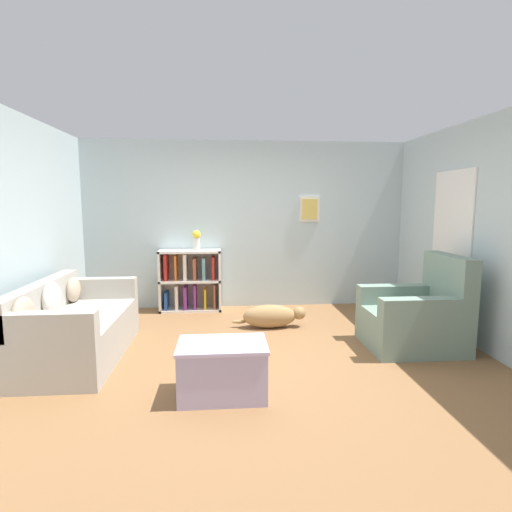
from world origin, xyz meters
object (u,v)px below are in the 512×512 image
(recliner_chair, at_px, (418,317))
(coffee_table, at_px, (222,368))
(dog, at_px, (272,316))
(couch, at_px, (73,328))
(bookshelf, at_px, (190,281))
(vase, at_px, (197,239))

(recliner_chair, relative_size, coffee_table, 1.41)
(recliner_chair, distance_m, dog, 1.80)
(couch, xyz_separation_m, bookshelf, (1.09, 1.84, 0.14))
(bookshelf, xyz_separation_m, recliner_chair, (2.72, -1.84, -0.10))
(couch, xyz_separation_m, coffee_table, (1.59, -0.98, -0.07))
(bookshelf, distance_m, vase, 0.66)
(dog, bearing_deg, bookshelf, 139.30)
(dog, bearing_deg, couch, -158.92)
(vase, bearing_deg, recliner_chair, -35.00)
(recliner_chair, bearing_deg, vase, 145.00)
(couch, relative_size, recliner_chair, 1.63)
(coffee_table, relative_size, dog, 0.77)
(bookshelf, relative_size, vase, 3.12)
(bookshelf, bearing_deg, coffee_table, -80.10)
(recliner_chair, xyz_separation_m, vase, (-2.61, 1.83, 0.75))
(recliner_chair, bearing_deg, coffee_table, -156.10)
(recliner_chair, height_order, dog, recliner_chair)
(coffee_table, bearing_deg, recliner_chair, 23.90)
(couch, bearing_deg, bookshelf, 59.38)
(bookshelf, height_order, recliner_chair, recliner_chair)
(couch, distance_m, vase, 2.32)
(couch, height_order, vase, vase)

